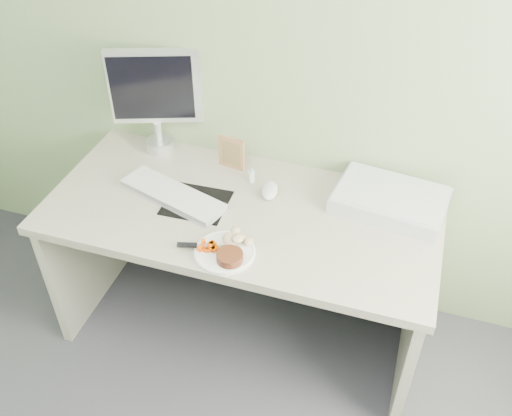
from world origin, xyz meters
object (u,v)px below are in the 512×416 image
(scanner, at_px, (390,201))
(monitor, at_px, (156,96))
(plate, at_px, (225,252))
(desk, at_px, (242,242))

(scanner, xyz_separation_m, monitor, (-1.07, 0.11, 0.24))
(plate, bearing_deg, monitor, 132.42)
(plate, relative_size, scanner, 0.52)
(plate, xyz_separation_m, monitor, (-0.52, 0.57, 0.27))
(scanner, distance_m, monitor, 1.10)
(desk, height_order, scanner, scanner)
(monitor, bearing_deg, scanner, -25.90)
(plate, bearing_deg, desk, 95.89)
(desk, distance_m, plate, 0.32)
(monitor, bearing_deg, desk, -51.98)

